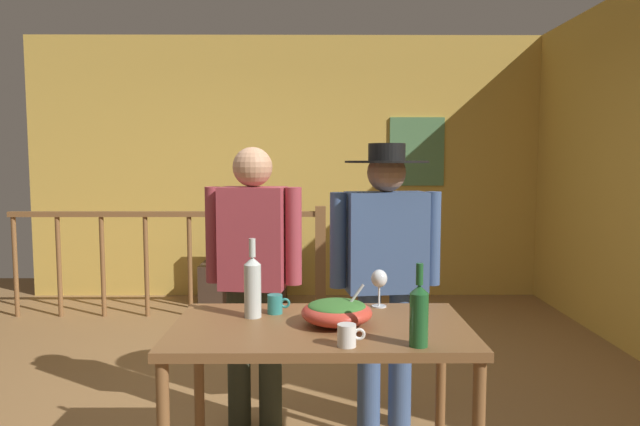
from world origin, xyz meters
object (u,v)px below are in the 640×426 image
object	(u,v)px
wine_glass	(379,280)
person_standing_left	(254,266)
wine_bottle_green	(419,314)
tv_console	(244,283)
person_standing_right	(386,260)
salad_bowl	(337,311)
flat_screen_tv	(243,240)
framed_picture	(417,152)
mug_teal	(276,304)
serving_table	(321,344)
wine_bottle_clear	(253,286)
stair_railing	(213,250)
mug_white	(347,335)

from	to	relation	value
wine_glass	person_standing_left	distance (m)	0.77
wine_glass	wine_bottle_green	bearing A→B (deg)	-81.71
tv_console	person_standing_right	world-z (taller)	person_standing_right
salad_bowl	person_standing_left	distance (m)	0.84
flat_screen_tv	wine_bottle_green	distance (m)	4.05
person_standing_right	framed_picture	bearing A→B (deg)	-110.40
wine_bottle_green	mug_teal	world-z (taller)	wine_bottle_green
wine_bottle_green	person_standing_right	xyz separation A→B (m)	(-0.01, 1.01, 0.03)
serving_table	wine_bottle_clear	size ratio (longest dim) A/B	3.55
tv_console	flat_screen_tv	distance (m)	0.46
stair_railing	mug_teal	size ratio (longest dim) A/B	28.30
mug_teal	framed_picture	bearing A→B (deg)	70.86
wine_glass	wine_bottle_green	size ratio (longest dim) A/B	0.57
wine_bottle_clear	mug_white	bearing A→B (deg)	-45.67
person_standing_right	mug_white	bearing A→B (deg)	67.52
mug_teal	person_standing_left	distance (m)	0.56
stair_railing	tv_console	distance (m)	0.75
wine_bottle_clear	wine_bottle_green	xyz separation A→B (m)	(0.68, -0.42, -0.02)
mug_teal	tv_console	bearing A→B (deg)	99.61
wine_bottle_green	person_standing_right	size ratio (longest dim) A/B	0.20
tv_console	serving_table	size ratio (longest dim) A/B	0.70
tv_console	wine_glass	world-z (taller)	wine_glass
wine_bottle_green	mug_teal	distance (m)	0.76
tv_console	person_standing_right	xyz separation A→B (m)	(1.15, -2.89, 0.75)
wine_glass	mug_teal	distance (m)	0.52
salad_bowl	mug_teal	world-z (taller)	salad_bowl
framed_picture	serving_table	distance (m)	4.14
wine_bottle_green	framed_picture	bearing A→B (deg)	80.44
tv_console	person_standing_right	size ratio (longest dim) A/B	0.56
wine_glass	wine_bottle_clear	distance (m)	0.62
salad_bowl	wine_bottle_clear	xyz separation A→B (m)	(-0.38, 0.12, 0.09)
stair_railing	framed_picture	bearing A→B (deg)	22.20
framed_picture	person_standing_right	size ratio (longest dim) A/B	0.46
stair_railing	mug_teal	distance (m)	2.97
serving_table	person_standing_left	distance (m)	0.83
serving_table	person_standing_right	distance (m)	0.84
stair_railing	wine_bottle_clear	xyz separation A→B (m)	(0.70, -2.92, 0.29)
flat_screen_tv	wine_glass	world-z (taller)	wine_glass
stair_railing	mug_white	size ratio (longest dim) A/B	27.75
framed_picture	wine_bottle_green	world-z (taller)	framed_picture
wine_glass	person_standing_right	bearing A→B (deg)	79.05
flat_screen_tv	wine_glass	xyz separation A→B (m)	(1.07, -3.27, 0.26)
salad_bowl	person_standing_left	size ratio (longest dim) A/B	0.20
mug_white	wine_bottle_clear	bearing A→B (deg)	134.33
stair_railing	wine_glass	xyz separation A→B (m)	(1.30, -2.74, 0.28)
flat_screen_tv	person_standing_left	size ratio (longest dim) A/B	0.35
salad_bowl	wine_glass	xyz separation A→B (m)	(0.22, 0.31, 0.07)
tv_console	mug_white	bearing A→B (deg)	-77.17
salad_bowl	wine_bottle_green	size ratio (longest dim) A/B	0.96
tv_console	mug_teal	world-z (taller)	mug_teal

